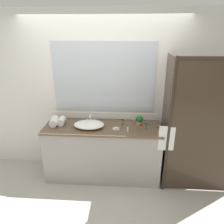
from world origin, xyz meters
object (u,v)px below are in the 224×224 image
object	(u,v)px
rolled_towel_near_edge	(54,121)
potted_plant	(139,120)
faucet	(91,120)
sink_basin	(89,124)
soap_dish	(116,128)
rolled_towel_middle	(61,121)
amenity_bottle_shampoo	(122,122)
amenity_bottle_body_wash	(128,129)
amenity_bottle_lotion	(146,126)

from	to	relation	value
rolled_towel_near_edge	potted_plant	bearing A→B (deg)	3.80
faucet	sink_basin	bearing A→B (deg)	-90.00
soap_dish	rolled_towel_middle	size ratio (longest dim) A/B	0.55
faucet	soap_dish	bearing A→B (deg)	-27.50
potted_plant	amenity_bottle_shampoo	distance (m)	0.27
soap_dish	amenity_bottle_body_wash	xyz separation A→B (m)	(0.17, -0.07, 0.03)
soap_dish	rolled_towel_near_edge	world-z (taller)	rolled_towel_near_edge
amenity_bottle_lotion	sink_basin	bearing A→B (deg)	179.40
sink_basin	potted_plant	size ratio (longest dim) A/B	3.05
sink_basin	rolled_towel_middle	xyz separation A→B (m)	(-0.45, 0.06, 0.01)
rolled_towel_middle	potted_plant	bearing A→B (deg)	2.94
faucet	amenity_bottle_body_wash	xyz separation A→B (m)	(0.59, -0.28, -0.00)
sink_basin	faucet	size ratio (longest dim) A/B	2.74
rolled_towel_middle	soap_dish	bearing A→B (deg)	-7.60
faucet	potted_plant	bearing A→B (deg)	-2.89
faucet	amenity_bottle_shampoo	size ratio (longest dim) A/B	1.86
potted_plant	soap_dish	bearing A→B (deg)	-153.26
sink_basin	soap_dish	world-z (taller)	sink_basin
rolled_towel_near_edge	rolled_towel_middle	xyz separation A→B (m)	(0.11, 0.03, -0.00)
sink_basin	amenity_bottle_body_wash	distance (m)	0.60
amenity_bottle_body_wash	rolled_towel_near_edge	bearing A→B (deg)	172.30
amenity_bottle_shampoo	amenity_bottle_body_wash	xyz separation A→B (m)	(0.08, -0.23, 0.00)
soap_dish	amenity_bottle_body_wash	distance (m)	0.19
soap_dish	amenity_bottle_lotion	world-z (taller)	amenity_bottle_lotion
potted_plant	soap_dish	size ratio (longest dim) A/B	1.53
amenity_bottle_body_wash	rolled_towel_middle	bearing A→B (deg)	170.13
sink_basin	amenity_bottle_body_wash	bearing A→B (deg)	-11.14
sink_basin	soap_dish	distance (m)	0.42
amenity_bottle_lotion	rolled_towel_middle	bearing A→B (deg)	176.80
potted_plant	rolled_towel_near_edge	size ratio (longest dim) A/B	0.64
sink_basin	faucet	distance (m)	0.17
amenity_bottle_body_wash	amenity_bottle_shampoo	bearing A→B (deg)	109.86
faucet	potted_plant	size ratio (longest dim) A/B	1.11
sink_basin	rolled_towel_near_edge	world-z (taller)	rolled_towel_near_edge
amenity_bottle_shampoo	amenity_bottle_lotion	distance (m)	0.38
potted_plant	soap_dish	distance (m)	0.40
potted_plant	amenity_bottle_lotion	size ratio (longest dim) A/B	1.61
faucet	soap_dish	distance (m)	0.47
rolled_towel_near_edge	rolled_towel_middle	world-z (taller)	rolled_towel_near_edge
amenity_bottle_lotion	soap_dish	bearing A→B (deg)	-174.66
amenity_bottle_lotion	amenity_bottle_body_wash	bearing A→B (deg)	-158.74
soap_dish	rolled_towel_near_edge	size ratio (longest dim) A/B	0.42
amenity_bottle_shampoo	amenity_bottle_body_wash	distance (m)	0.24
amenity_bottle_lotion	rolled_towel_middle	world-z (taller)	rolled_towel_middle
sink_basin	potted_plant	bearing A→B (deg)	9.37
soap_dish	rolled_towel_near_edge	distance (m)	0.98
sink_basin	faucet	world-z (taller)	faucet
amenity_bottle_shampoo	rolled_towel_middle	xyz separation A→B (m)	(-0.96, -0.05, 0.01)
faucet	rolled_towel_near_edge	xyz separation A→B (m)	(-0.56, -0.13, 0.01)
sink_basin	soap_dish	xyz separation A→B (m)	(0.42, -0.05, -0.03)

